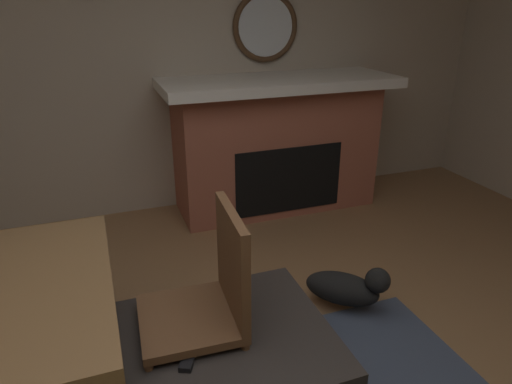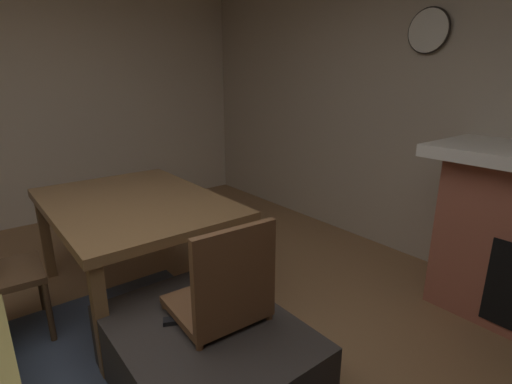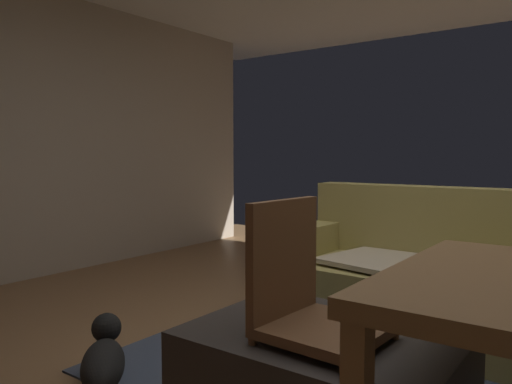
# 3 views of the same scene
# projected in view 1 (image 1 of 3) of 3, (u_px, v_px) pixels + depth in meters

# --- Properties ---
(wall_back_fireplace_side) EXTENTS (7.00, 0.12, 2.60)m
(wall_back_fireplace_side) POSITION_uv_depth(u_px,v_px,m) (134.00, 59.00, 3.64)
(wall_back_fireplace_side) COLOR #B7A893
(wall_back_fireplace_side) RESTS_ON ground
(fireplace) EXTENTS (1.95, 0.76, 1.15)m
(fireplace) POSITION_uv_depth(u_px,v_px,m) (276.00, 144.00, 3.94)
(fireplace) COLOR #9E5642
(fireplace) RESTS_ON ground
(round_wall_mirror) EXTENTS (0.58, 0.05, 0.58)m
(round_wall_mirror) POSITION_uv_depth(u_px,v_px,m) (265.00, 27.00, 3.82)
(round_wall_mirror) COLOR #4C331E
(ottoman_coffee_table) EXTENTS (1.08, 0.82, 0.38)m
(ottoman_coffee_table) POSITION_uv_depth(u_px,v_px,m) (210.00, 373.00, 2.04)
(ottoman_coffee_table) COLOR #2D2826
(ottoman_coffee_table) RESTS_ON ground
(tv_remote) EXTENTS (0.12, 0.17, 0.02)m
(tv_remote) POSITION_uv_depth(u_px,v_px,m) (189.00, 356.00, 1.85)
(tv_remote) COLOR black
(tv_remote) RESTS_ON ottoman_coffee_table
(dining_chair_west) EXTENTS (0.46, 0.46, 0.93)m
(dining_chair_west) POSITION_uv_depth(u_px,v_px,m) (210.00, 297.00, 2.01)
(dining_chair_west) COLOR brown
(dining_chair_west) RESTS_ON ground
(small_dog) EXTENTS (0.46, 0.44, 0.28)m
(small_dog) POSITION_uv_depth(u_px,v_px,m) (347.00, 287.00, 2.69)
(small_dog) COLOR black
(small_dog) RESTS_ON ground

